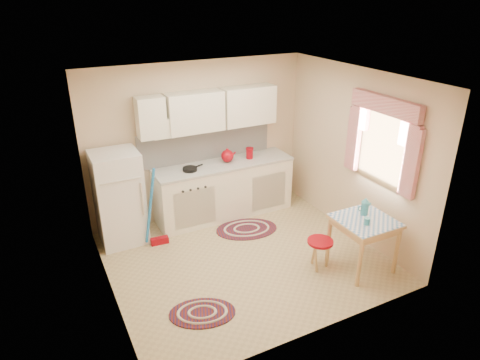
% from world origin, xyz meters
% --- Properties ---
extents(room_shell, '(3.64, 3.60, 2.52)m').
position_xyz_m(room_shell, '(0.16, 0.24, 1.60)').
color(room_shell, tan).
rests_on(room_shell, ground).
extents(fridge, '(0.65, 0.60, 1.40)m').
position_xyz_m(fridge, '(-1.39, 1.25, 0.70)').
color(fridge, white).
rests_on(fridge, ground).
extents(broom, '(0.29, 0.14, 1.20)m').
position_xyz_m(broom, '(-0.95, 0.90, 0.60)').
color(broom, blue).
rests_on(broom, ground).
extents(base_cabinets, '(2.25, 0.60, 0.88)m').
position_xyz_m(base_cabinets, '(0.30, 1.30, 0.44)').
color(base_cabinets, white).
rests_on(base_cabinets, ground).
extents(countertop, '(2.27, 0.62, 0.04)m').
position_xyz_m(countertop, '(0.30, 1.30, 0.90)').
color(countertop, '#BAB9B1').
rests_on(countertop, base_cabinets).
extents(frying_pan, '(0.28, 0.28, 0.05)m').
position_xyz_m(frying_pan, '(-0.29, 1.25, 0.94)').
color(frying_pan, black).
rests_on(frying_pan, countertop).
extents(red_kettle, '(0.26, 0.24, 0.22)m').
position_xyz_m(red_kettle, '(0.37, 1.30, 1.03)').
color(red_kettle, '#9B0510').
rests_on(red_kettle, countertop).
extents(red_canister, '(0.14, 0.14, 0.16)m').
position_xyz_m(red_canister, '(0.77, 1.30, 1.00)').
color(red_canister, '#9B0510').
rests_on(red_canister, countertop).
extents(table, '(0.72, 0.72, 0.72)m').
position_xyz_m(table, '(1.30, -0.88, 0.36)').
color(table, tan).
rests_on(table, ground).
extents(stool, '(0.35, 0.35, 0.42)m').
position_xyz_m(stool, '(0.79, -0.64, 0.21)').
color(stool, '#9B0510').
rests_on(stool, ground).
extents(coffee_pot, '(0.15, 0.13, 0.25)m').
position_xyz_m(coffee_pot, '(1.39, -0.76, 0.85)').
color(coffee_pot, teal).
rests_on(coffee_pot, table).
extents(mug, '(0.09, 0.09, 0.10)m').
position_xyz_m(mug, '(1.23, -0.98, 0.77)').
color(mug, teal).
rests_on(mug, table).
extents(rug_center, '(1.09, 0.86, 0.02)m').
position_xyz_m(rug_center, '(0.39, 0.68, 0.01)').
color(rug_center, maroon).
rests_on(rug_center, ground).
extents(rug_left, '(0.91, 0.76, 0.02)m').
position_xyz_m(rug_left, '(-0.96, -0.78, 0.01)').
color(rug_left, maroon).
rests_on(rug_left, ground).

